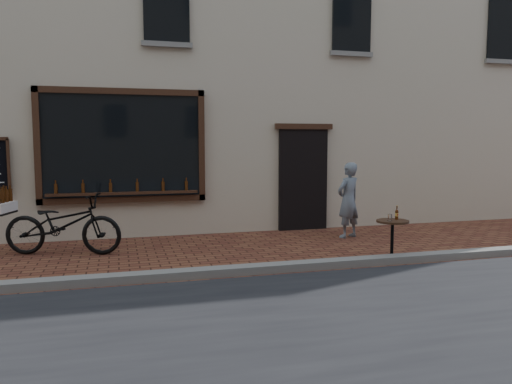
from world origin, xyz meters
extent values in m
plane|color=#54261B|center=(0.00, 0.00, 0.00)|extent=(90.00, 90.00, 0.00)
cube|color=slate|center=(0.00, 0.20, 0.06)|extent=(90.00, 0.25, 0.12)
cube|color=#BDAC95|center=(0.00, 6.50, 5.00)|extent=(28.00, 6.00, 10.00)
cube|color=black|center=(-1.90, 3.45, 1.85)|extent=(3.00, 0.06, 2.00)
cube|color=black|center=(-1.90, 3.43, 2.91)|extent=(3.24, 0.10, 0.12)
cube|color=black|center=(-1.90, 3.43, 0.79)|extent=(3.24, 0.10, 0.12)
cube|color=black|center=(-3.46, 3.43, 1.85)|extent=(0.12, 0.10, 2.24)
cube|color=black|center=(-0.34, 3.43, 1.85)|extent=(0.12, 0.10, 2.24)
cube|color=black|center=(-1.90, 3.38, 0.92)|extent=(2.90, 0.16, 0.05)
cube|color=black|center=(1.90, 3.46, 1.10)|extent=(1.10, 0.10, 2.20)
cube|color=black|center=(1.90, 3.43, 2.26)|extent=(1.30, 0.10, 0.12)
cylinder|color=#3D1C07|center=(-3.15, 3.38, 1.04)|extent=(0.06, 0.06, 0.19)
cylinder|color=#3D1C07|center=(-2.65, 3.38, 1.04)|extent=(0.06, 0.06, 0.19)
cylinder|color=#3D1C07|center=(-2.15, 3.38, 1.04)|extent=(0.06, 0.06, 0.19)
cylinder|color=#3D1C07|center=(-1.65, 3.38, 1.04)|extent=(0.06, 0.06, 0.19)
cylinder|color=#3D1C07|center=(-1.15, 3.38, 1.04)|extent=(0.06, 0.06, 0.19)
cylinder|color=#3D1C07|center=(-0.65, 3.38, 1.04)|extent=(0.06, 0.06, 0.19)
cube|color=black|center=(-1.00, 3.46, 4.60)|extent=(0.90, 0.06, 1.40)
cube|color=black|center=(3.00, 3.46, 4.60)|extent=(0.90, 0.06, 1.40)
cube|color=black|center=(7.00, 3.46, 4.60)|extent=(0.90, 0.06, 1.40)
imported|color=black|center=(-2.93, 2.27, 0.52)|extent=(2.10, 1.21, 1.05)
cylinder|color=#3D1C07|center=(-3.90, 2.47, 1.01)|extent=(0.07, 0.07, 0.22)
cylinder|color=#3D1C07|center=(-3.86, 2.60, 1.01)|extent=(0.07, 0.07, 0.22)
cylinder|color=#3D1C07|center=(-3.98, 2.63, 1.01)|extent=(0.07, 0.07, 0.22)
cylinder|color=#3D1C07|center=(-3.83, 2.73, 1.01)|extent=(0.07, 0.07, 0.22)
cylinder|color=#3D1C07|center=(-3.94, 2.77, 1.01)|extent=(0.07, 0.07, 0.22)
cylinder|color=black|center=(2.27, 0.35, 0.01)|extent=(0.38, 0.38, 0.03)
cylinder|color=black|center=(2.27, 0.35, 0.33)|extent=(0.05, 0.05, 0.61)
cylinder|color=black|center=(2.27, 0.35, 0.65)|extent=(0.52, 0.52, 0.03)
cylinder|color=gold|center=(2.37, 0.40, 0.75)|extent=(0.05, 0.05, 0.05)
cylinder|color=white|center=(2.18, 0.29, 0.72)|extent=(0.07, 0.07, 0.11)
imported|color=slate|center=(2.46, 2.36, 0.76)|extent=(0.65, 0.55, 1.52)
camera|label=1|loc=(-2.01, -6.76, 1.94)|focal=35.00mm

